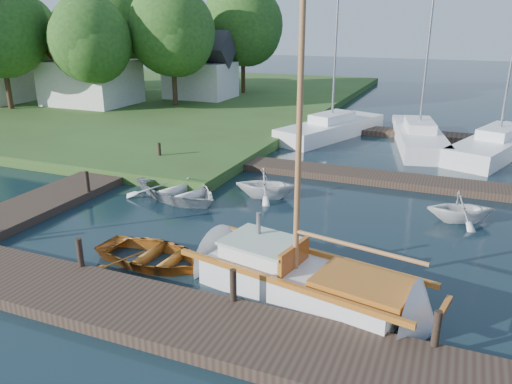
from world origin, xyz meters
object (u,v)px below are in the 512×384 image
at_px(mooring_post_3, 436,329).
at_px(tree_4, 115,22).
at_px(marina_boat_2, 419,135).
at_px(tree_3, 172,30).
at_px(mooring_post_1, 80,252).
at_px(tender_a, 178,187).
at_px(tree_7, 243,24).
at_px(tree_2, 91,40).
at_px(tree_5, 26,33).
at_px(dinghy, 153,252).
at_px(tender_d, 461,205).
at_px(house_a, 90,71).
at_px(house_c, 200,71).
at_px(marina_boat_0, 332,127).
at_px(mooring_post_5, 159,151).
at_px(marina_boat_3, 498,142).
at_px(mooring_post_4, 87,181).
at_px(mooring_post_2, 233,285).
at_px(sailboat, 308,284).
at_px(tender_b, 266,182).

xyz_separation_m(mooring_post_3, tree_4, (-28.00, 27.05, 5.67)).
height_order(marina_boat_2, tree_3, marina_boat_2).
bearing_deg(mooring_post_1, mooring_post_3, 0.00).
distance_m(tender_a, tree_3, 20.24).
relative_size(tender_a, tree_7, 0.44).
bearing_deg(tree_2, tree_5, 153.43).
xyz_separation_m(dinghy, marina_boat_2, (5.53, 17.46, 0.22)).
bearing_deg(tender_d, marina_boat_2, -5.27).
height_order(house_a, house_c, house_a).
bearing_deg(marina_boat_0, tree_5, 98.71).
height_order(mooring_post_1, marina_boat_2, marina_boat_2).
xyz_separation_m(mooring_post_3, mooring_post_5, (-13.00, 10.00, 0.00)).
bearing_deg(house_a, marina_boat_3, -4.90).
relative_size(mooring_post_4, marina_boat_0, 0.07).
bearing_deg(tree_4, tree_2, -63.43).
height_order(mooring_post_2, tree_4, tree_4).
xyz_separation_m(marina_boat_3, tree_5, (-37.84, 6.44, 4.84)).
distance_m(mooring_post_5, tree_4, 23.40).
xyz_separation_m(mooring_post_3, house_c, (-20.00, 27.00, 1.88)).
relative_size(marina_boat_3, tree_4, 1.33).
height_order(sailboat, tree_2, sailboat).
bearing_deg(marina_boat_0, tree_7, 62.83).
height_order(marina_boat_0, house_a, marina_boat_0).
height_order(dinghy, marina_boat_3, marina_boat_3).
distance_m(house_c, tree_3, 5.10).
xyz_separation_m(mooring_post_3, marina_boat_0, (-7.05, 19.13, -0.13)).
relative_size(mooring_post_2, tender_a, 0.19).
relative_size(sailboat, house_c, 1.86).
bearing_deg(marina_boat_0, tree_2, 110.54).
distance_m(tender_a, tree_4, 28.13).
bearing_deg(mooring_post_1, mooring_post_2, 0.00).
xyz_separation_m(mooring_post_1, tender_a, (-0.85, 6.39, -0.27)).
relative_size(tree_3, tree_7, 0.93).
distance_m(sailboat, dinghy, 4.56).
relative_size(marina_boat_3, house_c, 2.43).
bearing_deg(tree_3, mooring_post_3, -49.05).
relative_size(tender_b, house_c, 0.45).
distance_m(mooring_post_1, marina_boat_0, 19.23).
height_order(marina_boat_2, tree_7, marina_boat_2).
distance_m(mooring_post_3, tender_d, 8.03).
height_order(mooring_post_5, marina_boat_3, marina_boat_3).
bearing_deg(mooring_post_2, mooring_post_1, 180.00).
bearing_deg(tree_5, tree_4, 14.04).
relative_size(mooring_post_1, tree_5, 0.10).
xyz_separation_m(tree_5, tree_7, (18.00, 6.00, 0.78)).
xyz_separation_m(mooring_post_2, tree_2, (-19.50, 19.05, 4.55)).
bearing_deg(dinghy, tree_4, 41.72).
xyz_separation_m(mooring_post_2, tender_b, (-2.21, 7.76, -0.07)).
distance_m(mooring_post_4, tree_4, 27.26).
bearing_deg(tender_d, mooring_post_2, 131.19).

